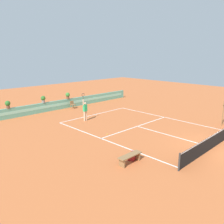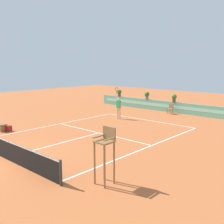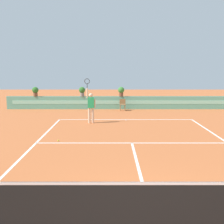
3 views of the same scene
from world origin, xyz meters
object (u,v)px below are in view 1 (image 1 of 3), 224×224
(bench_courtside, at_px, (130,157))
(potted_plant_left, at_px, (43,99))
(gear_bag, at_px, (133,156))
(ball_kid_chair, at_px, (73,104))
(potted_plant_centre, at_px, (68,95))
(potted_plant_far_left, at_px, (8,104))
(tennis_ball_near_baseline, at_px, (107,134))
(tennis_player, at_px, (85,110))

(bench_courtside, xyz_separation_m, potted_plant_left, (2.41, 14.01, 1.04))
(bench_courtside, relative_size, gear_bag, 2.29)
(gear_bag, height_order, potted_plant_left, potted_plant_left)
(ball_kid_chair, bearing_deg, potted_plant_centre, 97.07)
(potted_plant_far_left, xyz_separation_m, potted_plant_left, (3.60, 0.00, 0.00))
(gear_bag, xyz_separation_m, tennis_ball_near_baseline, (1.80, 4.07, -0.15))
(tennis_player, bearing_deg, tennis_ball_near_baseline, -105.57)
(tennis_player, relative_size, tennis_ball_near_baseline, 38.01)
(potted_plant_far_left, bearing_deg, bench_courtside, -85.11)
(tennis_player, distance_m, potted_plant_centre, 5.92)
(bench_courtside, relative_size, tennis_player, 0.62)
(tennis_player, bearing_deg, potted_plant_left, 100.99)
(bench_courtside, bearing_deg, potted_plant_far_left, 94.89)
(gear_bag, bearing_deg, tennis_ball_near_baseline, 66.16)
(ball_kid_chair, distance_m, potted_plant_far_left, 6.82)
(tennis_player, bearing_deg, potted_plant_centre, 70.94)
(tennis_ball_near_baseline, distance_m, potted_plant_centre, 10.26)
(bench_courtside, relative_size, potted_plant_centre, 2.21)
(potted_plant_left, bearing_deg, potted_plant_far_left, 180.00)
(gear_bag, relative_size, potted_plant_centre, 0.97)
(tennis_ball_near_baseline, bearing_deg, potted_plant_left, 89.67)
(potted_plant_left, bearing_deg, tennis_player, -79.01)
(tennis_ball_near_baseline, bearing_deg, potted_plant_far_left, 110.11)
(tennis_player, xyz_separation_m, potted_plant_left, (-1.09, 5.59, 0.36))
(bench_courtside, relative_size, potted_plant_far_left, 2.21)
(gear_bag, bearing_deg, bench_courtside, -155.52)
(bench_courtside, height_order, potted_plant_left, potted_plant_left)
(bench_courtside, xyz_separation_m, gear_bag, (0.55, 0.25, -0.20))
(bench_courtside, xyz_separation_m, tennis_player, (3.49, 8.42, 0.67))
(potted_plant_far_left, bearing_deg, potted_plant_left, 0.00)
(tennis_ball_near_baseline, bearing_deg, potted_plant_centre, 72.40)
(ball_kid_chair, bearing_deg, tennis_ball_near_baseline, -109.45)
(ball_kid_chair, xyz_separation_m, potted_plant_left, (-3.11, 0.73, 0.93))
(potted_plant_centre, relative_size, potted_plant_left, 1.00)
(gear_bag, relative_size, potted_plant_left, 0.97)
(potted_plant_centre, height_order, potted_plant_far_left, same)
(tennis_player, height_order, potted_plant_far_left, tennis_player)
(tennis_player, bearing_deg, bench_courtside, -112.52)
(tennis_player, height_order, potted_plant_left, tennis_player)
(gear_bag, bearing_deg, ball_kid_chair, 69.15)
(bench_courtside, height_order, tennis_ball_near_baseline, bench_courtside)
(ball_kid_chair, relative_size, gear_bag, 1.21)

